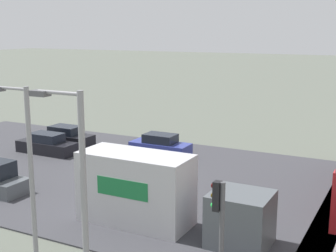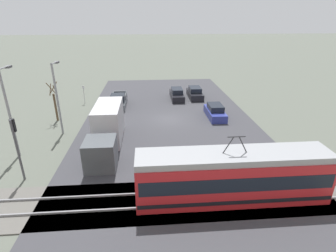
# 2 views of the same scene
# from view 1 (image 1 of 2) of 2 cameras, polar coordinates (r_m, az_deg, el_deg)

# --- Properties ---
(ground_plane) EXTENTS (320.00, 320.00, 0.00)m
(ground_plane) POSITION_cam_1_polar(r_m,az_deg,el_deg) (30.78, -5.34, -6.04)
(ground_plane) COLOR #565B51
(road_surface) EXTENTS (19.37, 41.57, 0.08)m
(road_surface) POSITION_cam_1_polar(r_m,az_deg,el_deg) (30.77, -5.34, -5.97)
(road_surface) COLOR #38383D
(road_surface) RESTS_ON ground
(box_truck) EXTENTS (2.41, 9.37, 3.47)m
(box_truck) POSITION_cam_1_polar(r_m,az_deg,el_deg) (22.30, -1.09, -8.40)
(box_truck) COLOR #4C5156
(box_truck) RESTS_ON ground
(sedan_car_0) EXTENTS (1.81, 4.56, 1.56)m
(sedan_car_0) POSITION_cam_1_polar(r_m,az_deg,el_deg) (35.34, -0.95, -2.44)
(sedan_car_0) COLOR navy
(sedan_car_0) RESTS_ON ground
(sedan_car_1) EXTENTS (1.87, 4.70, 1.57)m
(sedan_car_1) POSITION_cam_1_polar(r_m,az_deg,el_deg) (39.13, -12.38, -1.33)
(sedan_car_1) COLOR black
(sedan_car_1) RESTS_ON ground
(sedan_car_2) EXTENTS (1.75, 4.79, 1.56)m
(sedan_car_2) POSITION_cam_1_polar(r_m,az_deg,el_deg) (36.84, -14.54, -2.24)
(sedan_car_2) COLOR black
(sedan_car_2) RESTS_ON ground
(traffic_light_pole) EXTENTS (0.28, 0.47, 4.75)m
(traffic_light_pole) POSITION_cam_1_polar(r_m,az_deg,el_deg) (15.11, 6.27, -12.72)
(traffic_light_pole) COLOR #47474C
(traffic_light_pole) RESTS_ON ground
(street_lamp_near_crossing) EXTENTS (0.36, 1.95, 7.58)m
(street_lamp_near_crossing) POSITION_cam_1_polar(r_m,az_deg,el_deg) (14.85, -10.88, -7.91)
(street_lamp_near_crossing) COLOR gray
(street_lamp_near_crossing) RESTS_ON ground
(street_lamp_mid_block) EXTENTS (0.36, 1.95, 7.19)m
(street_lamp_mid_block) POSITION_cam_1_polar(r_m,az_deg,el_deg) (19.51, -16.89, -4.07)
(street_lamp_mid_block) COLOR gray
(street_lamp_mid_block) RESTS_ON ground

